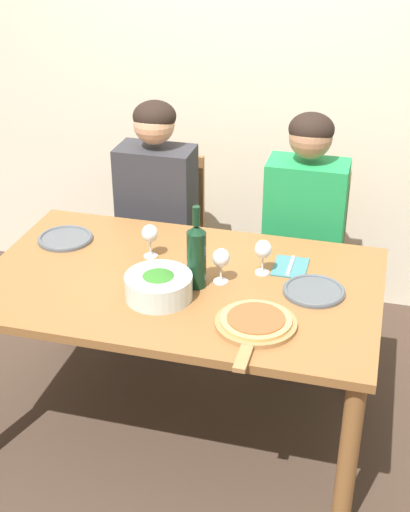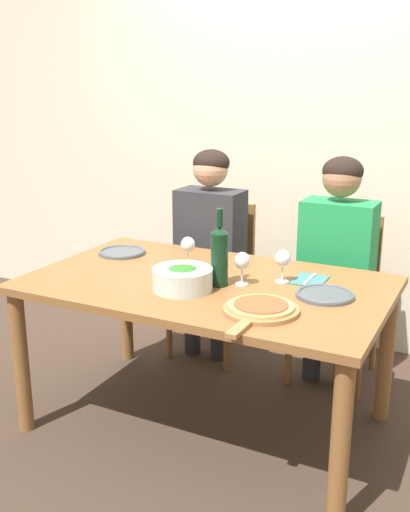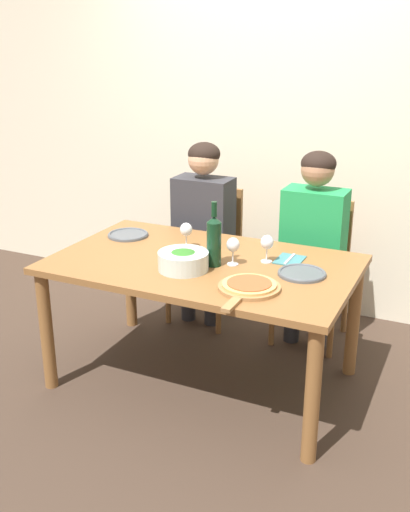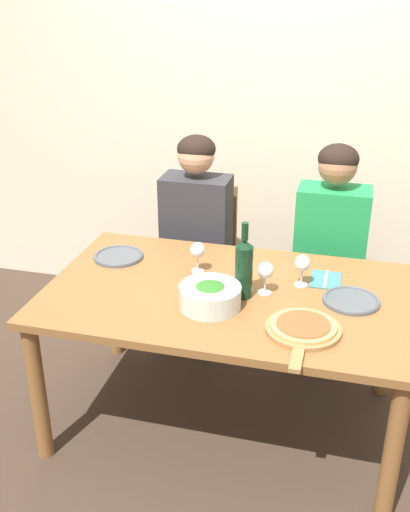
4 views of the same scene
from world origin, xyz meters
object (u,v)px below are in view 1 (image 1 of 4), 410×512
chair_right (304,250)px  pizza_on_board (255,323)px  person_woman (156,198)px  wine_glass_right (263,251)px  dinner_plate_right (314,291)px  wine_glass_centre (221,259)px  wine_glass_left (150,235)px  person_man (305,214)px  dinner_plate_left (65,238)px  broccoli_bowl (159,286)px  wine_bottle (196,255)px  fork_on_napkin (290,267)px  chair_left (164,233)px

chair_right → pizza_on_board: (-0.04, -1.09, 0.25)m
person_woman → wine_glass_right: size_ratio=8.19×
person_woman → wine_glass_right: person_woman is taller
person_woman → wine_glass_right: (0.66, -0.58, 0.09)m
dinner_plate_right → wine_glass_centre: (-0.37, -0.02, 0.10)m
wine_glass_left → wine_glass_centre: same height
person_man → dinner_plate_left: person_man is taller
pizza_on_board → wine_glass_centre: wine_glass_centre is taller
dinner_plate_right → wine_glass_left: size_ratio=1.63×
dinner_plate_left → person_man: bearing=27.0°
chair_right → dinner_plate_left: (-1.01, -0.62, 0.24)m
wine_glass_left → wine_glass_centre: 0.37m
wine_glass_left → broccoli_bowl: bearing=-65.7°
person_woman → wine_bottle: bearing=-60.6°
broccoli_bowl → pizza_on_board: size_ratio=0.60×
person_man → fork_on_napkin: size_ratio=6.87×
wine_glass_right → wine_bottle: bearing=-144.7°
person_man → pizza_on_board: bearing=-92.5°
chair_left → chair_right: (0.75, 0.00, 0.00)m
person_man → broccoli_bowl: bearing=-117.2°
dinner_plate_right → chair_right: bearing=99.5°
person_woman → wine_glass_right: bearing=-41.6°
wine_glass_right → person_man: bearing=80.8°
wine_glass_right → chair_left: bearing=133.6°
person_woman → wine_glass_centre: bearing=-53.9°
dinner_plate_left → wine_glass_left: wine_glass_left is taller
chair_right → person_woman: bearing=-171.8°
pizza_on_board → broccoli_bowl: bearing=165.3°
dinner_plate_left → pizza_on_board: 1.07m
person_man → wine_glass_left: (-0.59, -0.57, 0.09)m
wine_bottle → wine_glass_left: (-0.26, 0.18, -0.04)m
dinner_plate_right → fork_on_napkin: size_ratio=1.37×
person_man → wine_glass_left: 0.82m
wine_glass_centre → chair_right: bearing=73.3°
person_woman → dinner_plate_left: (-0.26, -0.51, -0.01)m
person_woman → dinner_plate_left: person_woman is taller
fork_on_napkin → person_man: bearing=91.3°
fork_on_napkin → pizza_on_board: bearing=-96.6°
chair_right → wine_glass_left: (-0.59, -0.67, 0.34)m
chair_left → person_man: 0.80m
wine_glass_left → fork_on_napkin: (0.60, 0.06, -0.10)m
person_man → pizza_on_board: (-0.04, -0.98, -0.00)m
chair_left → wine_glass_centre: chair_left is taller
chair_left → wine_glass_centre: (0.51, -0.81, 0.34)m
broccoli_bowl → wine_glass_centre: wine_glass_centre is taller
wine_bottle → broccoli_bowl: wine_bottle is taller
person_woman → pizza_on_board: person_woman is taller
wine_glass_right → wine_glass_centre: bearing=-142.0°
chair_right → wine_bottle: bearing=-111.0°
wine_bottle → wine_glass_left: size_ratio=2.30×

